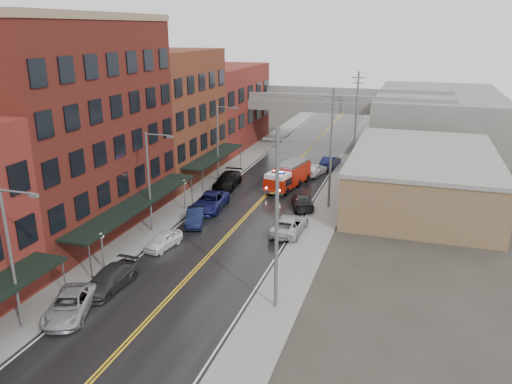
% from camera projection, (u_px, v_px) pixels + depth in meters
% --- Properties ---
extents(road, '(11.00, 160.00, 0.02)m').
position_uv_depth(road, '(245.00, 217.00, 48.25)').
color(road, black).
rests_on(road, ground).
extents(sidewalk_left, '(3.00, 160.00, 0.15)m').
position_uv_depth(sidewalk_left, '(177.00, 208.00, 50.34)').
color(sidewalk_left, slate).
rests_on(sidewalk_left, ground).
extents(sidewalk_right, '(3.00, 160.00, 0.15)m').
position_uv_depth(sidewalk_right, '(320.00, 225.00, 46.12)').
color(sidewalk_right, slate).
rests_on(sidewalk_right, ground).
extents(curb_left, '(0.30, 160.00, 0.15)m').
position_uv_depth(curb_left, '(192.00, 210.00, 49.86)').
color(curb_left, gray).
rests_on(curb_left, ground).
extents(curb_right, '(0.30, 160.00, 0.15)m').
position_uv_depth(curb_right, '(303.00, 223.00, 46.60)').
color(curb_right, gray).
rests_on(curb_right, ground).
extents(brick_building_b, '(9.00, 20.00, 18.00)m').
position_uv_depth(brick_building_b, '(73.00, 130.00, 42.94)').
color(brick_building_b, '#551616').
rests_on(brick_building_b, ground).
extents(brick_building_c, '(9.00, 15.00, 15.00)m').
position_uv_depth(brick_building_c, '(168.00, 115.00, 59.24)').
color(brick_building_c, brown).
rests_on(brick_building_c, ground).
extents(brick_building_far, '(9.00, 20.00, 12.00)m').
position_uv_depth(brick_building_far, '(222.00, 107.00, 75.54)').
color(brick_building_far, maroon).
rests_on(brick_building_far, ground).
extents(tan_building, '(14.00, 22.00, 5.00)m').
position_uv_depth(tan_building, '(422.00, 178.00, 51.89)').
color(tan_building, '#846247').
rests_on(tan_building, ground).
extents(right_far_block, '(18.00, 30.00, 8.00)m').
position_uv_depth(right_far_block, '(437.00, 118.00, 77.98)').
color(right_far_block, slate).
rests_on(right_far_block, ground).
extents(awning_1, '(2.60, 18.00, 3.09)m').
position_uv_depth(awning_1, '(137.00, 203.00, 43.15)').
color(awning_1, black).
rests_on(awning_1, ground).
extents(awning_2, '(2.60, 13.00, 3.09)m').
position_uv_depth(awning_2, '(214.00, 156.00, 58.98)').
color(awning_2, black).
rests_on(awning_2, ground).
extents(globe_lamp_1, '(0.44, 0.44, 3.12)m').
position_uv_depth(globe_lamp_1, '(102.00, 243.00, 36.71)').
color(globe_lamp_1, '#59595B').
rests_on(globe_lamp_1, ground).
extents(globe_lamp_2, '(0.44, 0.44, 3.12)m').
position_uv_depth(globe_lamp_2, '(184.00, 188.00, 49.38)').
color(globe_lamp_2, '#59595B').
rests_on(globe_lamp_2, ground).
extents(street_lamp_0, '(2.64, 0.22, 9.00)m').
position_uv_depth(street_lamp_0, '(13.00, 252.00, 28.62)').
color(street_lamp_0, '#59595B').
rests_on(street_lamp_0, ground).
extents(street_lamp_1, '(2.64, 0.22, 9.00)m').
position_uv_depth(street_lamp_1, '(151.00, 176.00, 43.09)').
color(street_lamp_1, '#59595B').
rests_on(street_lamp_1, ground).
extents(street_lamp_2, '(2.64, 0.22, 9.00)m').
position_uv_depth(street_lamp_2, '(220.00, 139.00, 57.57)').
color(street_lamp_2, '#59595B').
rests_on(street_lamp_2, ground).
extents(utility_pole_0, '(1.80, 0.24, 12.00)m').
position_uv_depth(utility_pole_0, '(277.00, 218.00, 30.63)').
color(utility_pole_0, '#59595B').
rests_on(utility_pole_0, ground).
extents(utility_pole_1, '(1.80, 0.24, 12.00)m').
position_uv_depth(utility_pole_1, '(331.00, 147.00, 48.72)').
color(utility_pole_1, '#59595B').
rests_on(utility_pole_1, ground).
extents(utility_pole_2, '(1.80, 0.24, 12.00)m').
position_uv_depth(utility_pole_2, '(356.00, 115.00, 66.81)').
color(utility_pole_2, '#59595B').
rests_on(utility_pole_2, ground).
extents(overpass, '(40.00, 10.00, 7.50)m').
position_uv_depth(overpass, '(314.00, 107.00, 75.32)').
color(overpass, slate).
rests_on(overpass, ground).
extents(fire_truck, '(4.16, 7.89, 2.76)m').
position_uv_depth(fire_truck, '(288.00, 175.00, 56.55)').
color(fire_truck, '#B11808').
rests_on(fire_truck, ground).
extents(parked_car_left_2, '(3.92, 5.65, 1.43)m').
position_uv_depth(parked_car_left_2, '(70.00, 305.00, 31.56)').
color(parked_car_left_2, '#999BA1').
rests_on(parked_car_left_2, ground).
extents(parked_car_left_3, '(2.28, 5.18, 1.48)m').
position_uv_depth(parked_car_left_3, '(110.00, 279.00, 34.79)').
color(parked_car_left_3, '#2A2A2C').
rests_on(parked_car_left_3, ground).
extents(parked_car_left_4, '(2.19, 4.13, 1.34)m').
position_uv_depth(parked_car_left_4, '(163.00, 240.00, 41.30)').
color(parked_car_left_4, white).
rests_on(parked_car_left_4, ground).
extents(parked_car_left_5, '(2.92, 4.72, 1.47)m').
position_uv_depth(parked_car_left_5, '(195.00, 217.00, 46.29)').
color(parked_car_left_5, black).
rests_on(parked_car_left_5, ground).
extents(parked_car_left_6, '(3.10, 6.02, 1.62)m').
position_uv_depth(parked_car_left_6, '(210.00, 202.00, 50.01)').
color(parked_car_left_6, '#161953').
rests_on(parked_car_left_6, ground).
extents(parked_car_left_7, '(2.71, 5.84, 1.65)m').
position_uv_depth(parked_car_left_7, '(228.00, 180.00, 56.96)').
color(parked_car_left_7, black).
rests_on(parked_car_left_7, ground).
extents(parked_car_right_0, '(2.71, 5.55, 1.52)m').
position_uv_depth(parked_car_right_0, '(289.00, 225.00, 44.29)').
color(parked_car_right_0, '#B5B9BE').
rests_on(parked_car_right_0, ground).
extents(parked_car_right_1, '(3.45, 5.23, 1.41)m').
position_uv_depth(parked_car_right_1, '(303.00, 201.00, 50.48)').
color(parked_car_right_1, black).
rests_on(parked_car_right_1, ground).
extents(parked_car_right_2, '(2.72, 4.64, 1.48)m').
position_uv_depth(parked_car_right_2, '(315.00, 169.00, 61.64)').
color(parked_car_right_2, white).
rests_on(parked_car_right_2, ground).
extents(parked_car_right_3, '(2.16, 4.80, 1.53)m').
position_uv_depth(parked_car_right_3, '(330.00, 162.00, 65.08)').
color(parked_car_right_3, black).
rests_on(parked_car_right_3, ground).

